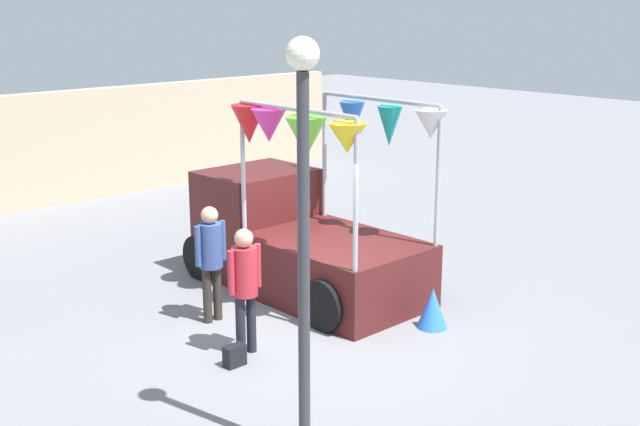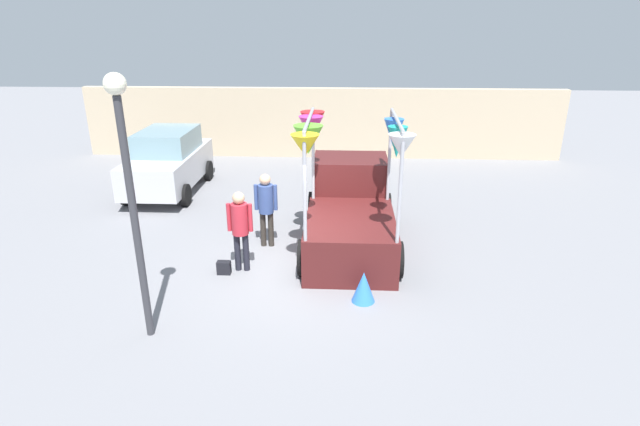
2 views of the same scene
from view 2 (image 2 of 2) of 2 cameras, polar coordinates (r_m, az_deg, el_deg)
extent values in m
plane|color=slate|center=(10.72, -2.33, -6.23)|extent=(60.00, 60.00, 0.00)
cube|color=#4C1919|center=(10.83, 3.45, -3.03)|extent=(1.90, 2.60, 1.00)
cube|color=#4C1919|center=(12.54, 3.44, 2.38)|extent=(1.80, 1.40, 1.80)
cube|color=#8CB2C6|center=(12.41, 3.48, 4.35)|extent=(1.76, 1.37, 0.60)
cylinder|color=black|center=(13.07, -0.79, 0.78)|extent=(0.22, 0.76, 0.76)
cylinder|color=black|center=(13.09, 7.54, 0.63)|extent=(0.22, 0.76, 0.76)
cylinder|color=black|center=(10.27, -1.87, -5.13)|extent=(0.22, 0.76, 0.76)
cylinder|color=black|center=(10.30, 8.77, -5.31)|extent=(0.22, 0.76, 0.76)
cylinder|color=#A5A5AD|center=(11.49, -0.79, 6.65)|extent=(0.07, 0.07, 2.10)
cylinder|color=#A5A5AD|center=(11.51, 7.94, 6.48)|extent=(0.07, 0.07, 2.10)
cylinder|color=#A5A5AD|center=(9.15, -1.76, 2.83)|extent=(0.07, 0.07, 2.10)
cylinder|color=#A5A5AD|center=(9.18, 9.15, 2.62)|extent=(0.07, 0.07, 2.10)
cylinder|color=#A5A5AD|center=(10.07, -1.27, 10.71)|extent=(0.07, 2.44, 0.07)
cylinder|color=#A5A5AD|center=(10.10, 8.80, 10.50)|extent=(0.07, 2.44, 0.07)
cone|color=yellow|center=(9.11, -1.72, 7.74)|extent=(0.73, 0.73, 0.40)
cone|color=white|center=(9.13, 9.32, 7.56)|extent=(0.60, 0.60, 0.43)
cone|color=#66CC33|center=(9.91, -1.35, 8.35)|extent=(0.78, 0.78, 0.58)
cone|color=teal|center=(9.95, 8.80, 8.00)|extent=(0.49, 0.49, 0.62)
cone|color=#D83399|center=(10.69, -1.03, 9.71)|extent=(0.66, 0.66, 0.49)
cone|color=blue|center=(10.73, 8.40, 9.08)|extent=(0.56, 0.56, 0.58)
cone|color=red|center=(11.16, -0.86, 10.05)|extent=(0.57, 0.57, 0.58)
cube|color=#B7B7BC|center=(15.87, -16.91, 5.03)|extent=(1.70, 4.00, 0.90)
cube|color=#72939E|center=(15.82, -17.03, 7.89)|extent=(1.50, 2.10, 0.66)
cylinder|color=black|center=(17.41, -18.08, 4.73)|extent=(0.18, 0.64, 0.64)
cylinder|color=black|center=(16.88, -12.66, 4.78)|extent=(0.18, 0.64, 0.64)
cylinder|color=black|center=(15.20, -21.26, 2.02)|extent=(0.18, 0.64, 0.64)
cylinder|color=black|center=(14.60, -15.15, 1.99)|extent=(0.18, 0.64, 0.64)
cylinder|color=black|center=(10.58, -9.41, -4.40)|extent=(0.13, 0.13, 0.83)
cylinder|color=black|center=(10.55, -8.45, -4.43)|extent=(0.13, 0.13, 0.83)
cylinder|color=#B22633|center=(10.27, -9.16, -0.67)|extent=(0.34, 0.34, 0.66)
sphere|color=tan|center=(10.11, -9.31, 1.71)|extent=(0.25, 0.25, 0.25)
cylinder|color=#B22633|center=(10.31, -10.37, -0.48)|extent=(0.09, 0.09, 0.59)
cylinder|color=#B22633|center=(10.22, -7.97, -0.53)|extent=(0.09, 0.09, 0.59)
cylinder|color=#2D2823|center=(11.63, -6.51, -1.83)|extent=(0.13, 0.13, 0.83)
cylinder|color=#2D2823|center=(11.60, -5.63, -1.85)|extent=(0.13, 0.13, 0.83)
cylinder|color=#33477F|center=(11.35, -6.22, 1.63)|extent=(0.34, 0.34, 0.66)
sphere|color=tan|center=(11.20, -6.31, 3.82)|extent=(0.25, 0.25, 0.25)
cylinder|color=#33477F|center=(11.37, -7.32, 1.80)|extent=(0.09, 0.09, 0.59)
cylinder|color=#33477F|center=(11.30, -5.12, 1.77)|extent=(0.09, 0.09, 0.59)
cube|color=black|center=(10.59, -10.93, -6.15)|extent=(0.28, 0.16, 0.28)
cylinder|color=#333338|center=(8.20, -20.35, -1.36)|extent=(0.12, 0.12, 3.94)
sphere|color=#F2EDCC|center=(7.69, -22.39, 13.49)|extent=(0.32, 0.32, 0.32)
cube|color=tan|center=(19.21, 0.12, 10.25)|extent=(18.00, 0.36, 2.60)
cone|color=blue|center=(9.40, 5.00, -8.41)|extent=(0.62, 0.62, 0.60)
camera|label=1|loc=(8.31, -77.23, 2.17)|focal=45.00mm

